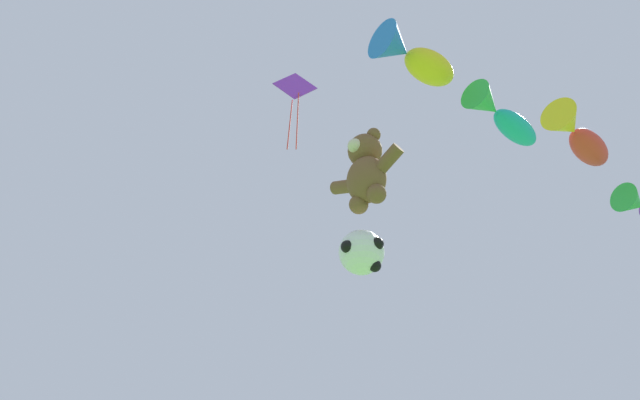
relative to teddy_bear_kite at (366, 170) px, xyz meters
name	(u,v)px	position (x,y,z in m)	size (l,w,h in m)	color
teddy_bear_kite	(366,170)	(0.00, 0.00, 0.00)	(1.76, 0.78, 1.79)	brown
soccer_ball_kite	(362,252)	(-0.35, 0.18, -1.62)	(0.91, 0.91, 0.84)	white
fish_kite_goldfin	(412,57)	(1.30, 0.09, 2.25)	(1.05, 1.95, 0.87)	yellow
fish_kite_teal	(501,116)	(1.91, 2.11, 1.59)	(0.70, 2.07, 0.69)	#19ADB2
fish_kite_crimson	(578,136)	(2.32, 4.92, 2.62)	(0.92, 2.26, 0.88)	red
diamond_kite	(295,93)	(-3.03, 0.83, 5.08)	(0.74, 0.98, 3.00)	purple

